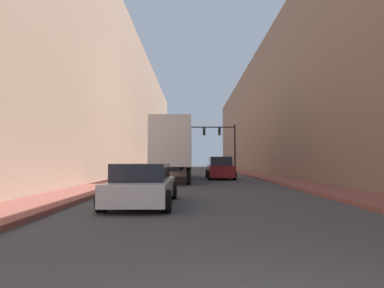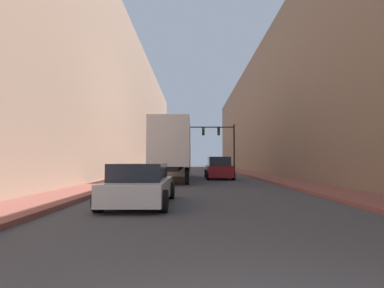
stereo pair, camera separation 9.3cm
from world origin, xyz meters
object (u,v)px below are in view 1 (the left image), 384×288
(sedan_car, at_px, (142,185))
(traffic_signal_gantry, at_px, (216,138))
(semi_truck, at_px, (174,149))
(suv_car, at_px, (218,168))

(sedan_car, distance_m, traffic_signal_gantry, 25.68)
(sedan_car, height_order, traffic_signal_gantry, traffic_signal_gantry)
(semi_truck, height_order, traffic_signal_gantry, traffic_signal_gantry)
(semi_truck, xyz_separation_m, traffic_signal_gantry, (4.24, 11.67, 1.79))
(sedan_car, distance_m, suv_car, 14.66)
(semi_truck, bearing_deg, sedan_car, -91.41)
(suv_car, distance_m, traffic_signal_gantry, 11.40)
(suv_car, relative_size, traffic_signal_gantry, 0.64)
(semi_truck, bearing_deg, suv_car, 12.47)
(semi_truck, distance_m, sedan_car, 13.47)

